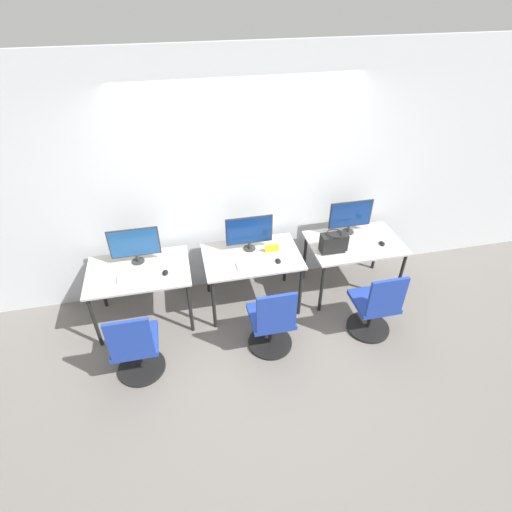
% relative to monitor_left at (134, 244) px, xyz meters
% --- Properties ---
extents(ground_plane, '(20.00, 20.00, 0.00)m').
position_rel_monitor_left_xyz_m(ground_plane, '(1.25, -0.52, -0.94)').
color(ground_plane, slate).
extents(wall_back, '(12.00, 0.05, 2.80)m').
position_rel_monitor_left_xyz_m(wall_back, '(1.25, 0.33, 0.46)').
color(wall_back, silver).
rests_on(wall_back, ground_plane).
extents(desk_left, '(1.09, 0.73, 0.71)m').
position_rel_monitor_left_xyz_m(desk_left, '(0.00, -0.16, -0.31)').
color(desk_left, '#BCB7AD').
rests_on(desk_left, ground_plane).
extents(monitor_left, '(0.53, 0.14, 0.42)m').
position_rel_monitor_left_xyz_m(monitor_left, '(0.00, 0.00, 0.00)').
color(monitor_left, '#2D2D2D').
rests_on(monitor_left, desk_left).
extents(keyboard_left, '(0.41, 0.13, 0.02)m').
position_rel_monitor_left_xyz_m(keyboard_left, '(0.00, -0.28, -0.22)').
color(keyboard_left, silver).
rests_on(keyboard_left, desk_left).
extents(mouse_left, '(0.06, 0.09, 0.03)m').
position_rel_monitor_left_xyz_m(mouse_left, '(0.29, -0.28, -0.22)').
color(mouse_left, black).
rests_on(mouse_left, desk_left).
extents(office_chair_left, '(0.48, 0.48, 0.88)m').
position_rel_monitor_left_xyz_m(office_chair_left, '(-0.07, -0.95, -0.58)').
color(office_chair_left, black).
rests_on(office_chair_left, ground_plane).
extents(desk_center, '(1.09, 0.73, 0.71)m').
position_rel_monitor_left_xyz_m(desk_center, '(1.25, -0.16, -0.31)').
color(desk_center, '#BCB7AD').
rests_on(desk_center, ground_plane).
extents(monitor_center, '(0.53, 0.14, 0.42)m').
position_rel_monitor_left_xyz_m(monitor_center, '(1.25, -0.02, 0.00)').
color(monitor_center, '#2D2D2D').
rests_on(monitor_center, desk_center).
extents(keyboard_center, '(0.41, 0.13, 0.02)m').
position_rel_monitor_left_xyz_m(keyboard_center, '(1.25, -0.34, -0.22)').
color(keyboard_center, silver).
rests_on(keyboard_center, desk_center).
extents(mouse_center, '(0.06, 0.09, 0.03)m').
position_rel_monitor_left_xyz_m(mouse_center, '(1.51, -0.34, -0.22)').
color(mouse_center, black).
rests_on(mouse_center, desk_center).
extents(office_chair_center, '(0.48, 0.48, 0.88)m').
position_rel_monitor_left_xyz_m(office_chair_center, '(1.30, -0.91, -0.58)').
color(office_chair_center, black).
rests_on(office_chair_center, ground_plane).
extents(desk_right, '(1.09, 0.73, 0.71)m').
position_rel_monitor_left_xyz_m(desk_right, '(2.50, -0.16, -0.31)').
color(desk_right, '#BCB7AD').
rests_on(desk_right, ground_plane).
extents(monitor_right, '(0.53, 0.14, 0.42)m').
position_rel_monitor_left_xyz_m(monitor_right, '(2.50, 0.06, 0.00)').
color(monitor_right, '#2D2D2D').
rests_on(monitor_right, desk_right).
extents(keyboard_right, '(0.41, 0.13, 0.02)m').
position_rel_monitor_left_xyz_m(keyboard_right, '(2.50, -0.28, -0.22)').
color(keyboard_right, silver).
rests_on(keyboard_right, desk_right).
extents(mouse_right, '(0.06, 0.09, 0.03)m').
position_rel_monitor_left_xyz_m(mouse_right, '(2.79, -0.27, -0.22)').
color(mouse_right, black).
rests_on(mouse_right, desk_right).
extents(office_chair_right, '(0.48, 0.48, 0.88)m').
position_rel_monitor_left_xyz_m(office_chair_right, '(2.45, -0.93, -0.58)').
color(office_chair_right, black).
rests_on(office_chair_right, ground_plane).
extents(handbag, '(0.30, 0.18, 0.25)m').
position_rel_monitor_left_xyz_m(handbag, '(2.17, -0.27, -0.12)').
color(handbag, black).
rests_on(handbag, desk_right).
extents(placard_center, '(0.16, 0.03, 0.08)m').
position_rel_monitor_left_xyz_m(placard_center, '(1.49, -0.12, -0.19)').
color(placard_center, yellow).
rests_on(placard_center, desk_center).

